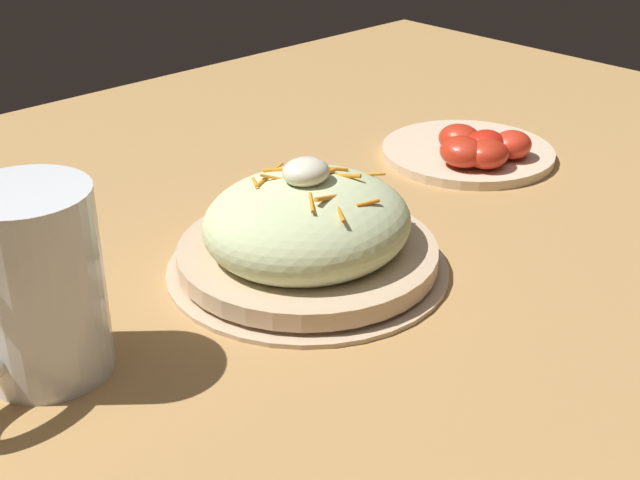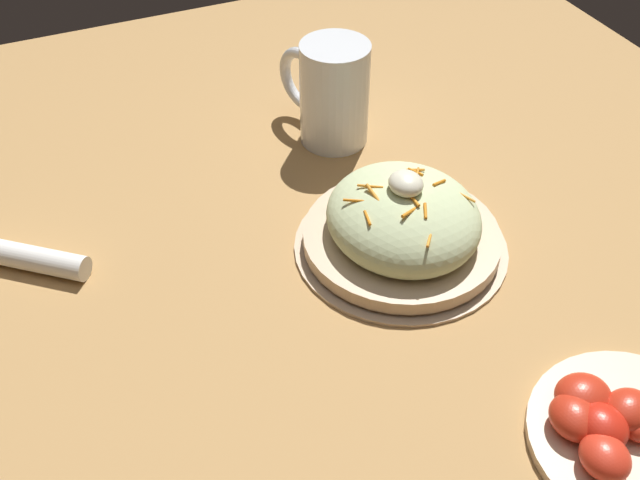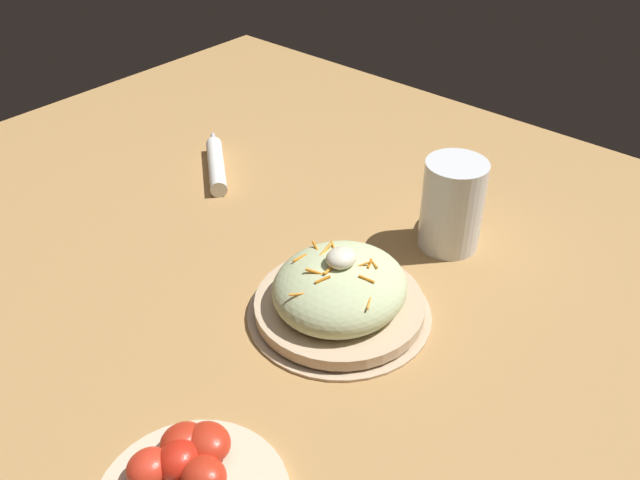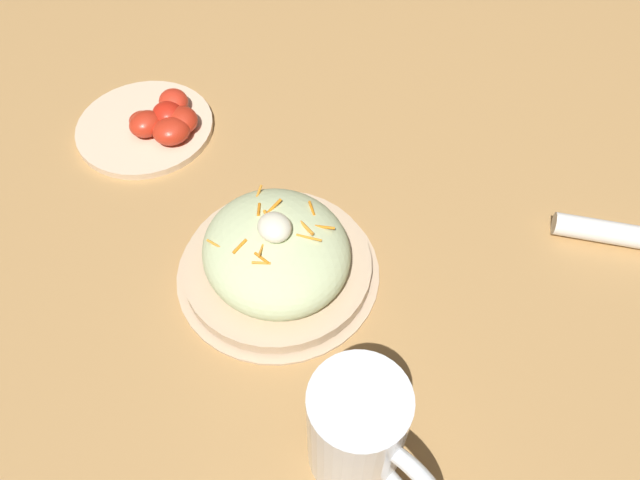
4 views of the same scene
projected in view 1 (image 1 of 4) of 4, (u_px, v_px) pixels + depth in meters
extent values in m
plane|color=#B2844C|center=(483.00, 321.00, 0.66)|extent=(1.43, 1.43, 0.00)
cylinder|color=#D1B28E|center=(308.00, 266.00, 0.73)|extent=(0.24, 0.24, 0.01)
cylinder|color=#D1B28E|center=(308.00, 253.00, 0.72)|extent=(0.22, 0.22, 0.02)
ellipsoid|color=beige|center=(307.00, 222.00, 0.71)|extent=(0.18, 0.16, 0.08)
cylinder|color=orange|center=(276.00, 178.00, 0.70)|extent=(0.02, 0.02, 0.01)
cylinder|color=orange|center=(274.00, 170.00, 0.72)|extent=(0.01, 0.02, 0.01)
cylinder|color=orange|center=(322.00, 174.00, 0.70)|extent=(0.03, 0.00, 0.00)
cylinder|color=orange|center=(255.00, 184.00, 0.69)|extent=(0.01, 0.02, 0.00)
cylinder|color=orange|center=(337.00, 169.00, 0.72)|extent=(0.02, 0.01, 0.01)
cylinder|color=orange|center=(327.00, 198.00, 0.67)|extent=(0.03, 0.01, 0.01)
cylinder|color=orange|center=(311.00, 203.00, 0.66)|extent=(0.02, 0.02, 0.01)
cylinder|color=orange|center=(341.00, 214.00, 0.65)|extent=(0.02, 0.02, 0.00)
cylinder|color=orange|center=(371.00, 174.00, 0.73)|extent=(0.02, 0.02, 0.00)
cylinder|color=orange|center=(368.00, 203.00, 0.67)|extent=(0.02, 0.01, 0.00)
cylinder|color=orange|center=(347.00, 176.00, 0.70)|extent=(0.01, 0.02, 0.01)
cylinder|color=orange|center=(278.00, 167.00, 0.75)|extent=(0.02, 0.01, 0.00)
cylinder|color=orange|center=(262.00, 182.00, 0.69)|extent=(0.02, 0.01, 0.00)
ellipsoid|color=#EFEACC|center=(306.00, 172.00, 0.69)|extent=(0.04, 0.04, 0.02)
cylinder|color=white|center=(37.00, 283.00, 0.57)|extent=(0.09, 0.09, 0.14)
cylinder|color=orange|center=(41.00, 307.00, 0.58)|extent=(0.08, 0.08, 0.10)
cylinder|color=white|center=(29.00, 236.00, 0.56)|extent=(0.08, 0.08, 0.01)
cylinder|color=beige|center=(467.00, 152.00, 0.96)|extent=(0.19, 0.19, 0.01)
ellipsoid|color=red|center=(466.00, 139.00, 0.95)|extent=(0.05, 0.05, 0.02)
ellipsoid|color=red|center=(460.00, 139.00, 0.94)|extent=(0.05, 0.05, 0.03)
ellipsoid|color=red|center=(462.00, 152.00, 0.90)|extent=(0.05, 0.06, 0.03)
ellipsoid|color=red|center=(512.00, 145.00, 0.92)|extent=(0.05, 0.04, 0.03)
ellipsoid|color=red|center=(487.00, 154.00, 0.90)|extent=(0.05, 0.05, 0.03)
ellipsoid|color=red|center=(486.00, 145.00, 0.92)|extent=(0.06, 0.05, 0.03)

